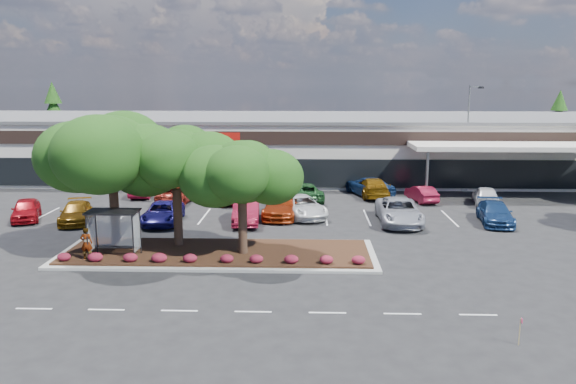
{
  "coord_description": "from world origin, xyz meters",
  "views": [
    {
      "loc": [
        3.09,
        -26.65,
        9.67
      ],
      "look_at": [
        1.83,
        9.74,
        2.6
      ],
      "focal_mm": 35.0,
      "sensor_mm": 36.0,
      "label": 1
    }
  ],
  "objects_px": {
    "survey_stake": "(520,328)",
    "car_0": "(26,210)",
    "light_pole": "(468,145)",
    "car_1": "(76,213)"
  },
  "relations": [
    {
      "from": "car_0",
      "to": "car_1",
      "type": "relative_size",
      "value": 0.93
    },
    {
      "from": "survey_stake",
      "to": "car_0",
      "type": "xyz_separation_m",
      "value": [
        -28.17,
        18.72,
        0.07
      ]
    },
    {
      "from": "car_0",
      "to": "car_1",
      "type": "xyz_separation_m",
      "value": [
        3.85,
        -0.57,
        -0.06
      ]
    },
    {
      "from": "light_pole",
      "to": "car_0",
      "type": "relative_size",
      "value": 2.14
    },
    {
      "from": "light_pole",
      "to": "car_1",
      "type": "height_order",
      "value": "light_pole"
    },
    {
      "from": "survey_stake",
      "to": "car_0",
      "type": "relative_size",
      "value": 0.24
    },
    {
      "from": "light_pole",
      "to": "car_0",
      "type": "bearing_deg",
      "value": -160.53
    },
    {
      "from": "light_pole",
      "to": "car_1",
      "type": "distance_m",
      "value": 33.48
    },
    {
      "from": "survey_stake",
      "to": "car_1",
      "type": "bearing_deg",
      "value": 143.27
    },
    {
      "from": "light_pole",
      "to": "survey_stake",
      "type": "xyz_separation_m",
      "value": [
        -6.41,
        -30.95,
        -3.52
      ]
    }
  ]
}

